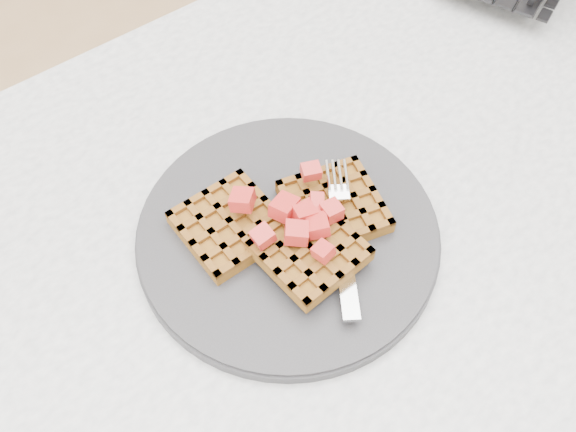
# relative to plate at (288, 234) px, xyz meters

# --- Properties ---
(ground) EXTENTS (4.00, 4.00, 0.00)m
(ground) POSITION_rel_plate_xyz_m (0.16, -0.03, -0.76)
(ground) COLOR tan
(ground) RESTS_ON ground
(table) EXTENTS (1.20, 0.80, 0.75)m
(table) POSITION_rel_plate_xyz_m (0.16, -0.03, -0.12)
(table) COLOR silver
(table) RESTS_ON ground
(plate) EXTENTS (0.30, 0.30, 0.02)m
(plate) POSITION_rel_plate_xyz_m (0.00, 0.00, 0.00)
(plate) COLOR #262528
(plate) RESTS_ON table
(waffles) EXTENTS (0.20, 0.17, 0.03)m
(waffles) POSITION_rel_plate_xyz_m (0.00, -0.00, 0.02)
(waffles) COLOR #905D1E
(waffles) RESTS_ON plate
(strawberry_pile) EXTENTS (0.15, 0.15, 0.02)m
(strawberry_pile) POSITION_rel_plate_xyz_m (0.00, 0.00, 0.05)
(strawberry_pile) COLOR #A01313
(strawberry_pile) RESTS_ON waffles
(fork) EXTENTS (0.12, 0.16, 0.02)m
(fork) POSITION_rel_plate_xyz_m (0.04, -0.04, 0.02)
(fork) COLOR silver
(fork) RESTS_ON plate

